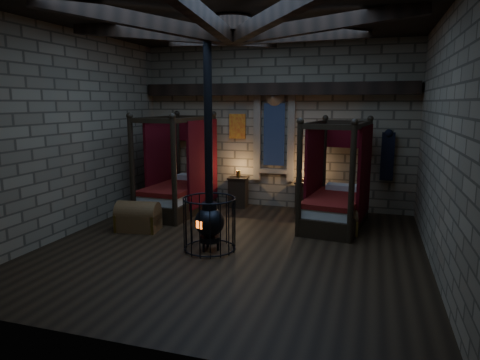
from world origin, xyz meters
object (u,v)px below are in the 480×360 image
(trunk_right, at_px, (337,222))
(stove, at_px, (209,218))
(bed_right, at_px, (336,200))
(trunk_left, at_px, (138,217))
(bed_left, at_px, (179,189))

(trunk_right, bearing_deg, stove, -158.84)
(bed_right, xyz_separation_m, trunk_left, (-4.01, -1.68, -0.28))
(bed_right, distance_m, stove, 3.17)
(trunk_right, bearing_deg, bed_right, 81.47)
(bed_right, xyz_separation_m, stove, (-2.09, -2.38, 0.04))
(bed_right, distance_m, trunk_left, 4.36)
(trunk_right, bearing_deg, trunk_left, 176.83)
(bed_right, height_order, stove, stove)
(bed_left, distance_m, trunk_right, 4.05)
(trunk_right, distance_m, stove, 2.81)
(trunk_right, relative_size, stove, 0.21)
(bed_left, xyz_separation_m, trunk_right, (3.97, -0.72, -0.34))
(stove, bearing_deg, bed_left, 149.56)
(bed_right, bearing_deg, stove, -124.14)
(bed_right, xyz_separation_m, trunk_right, (0.10, -0.65, -0.32))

